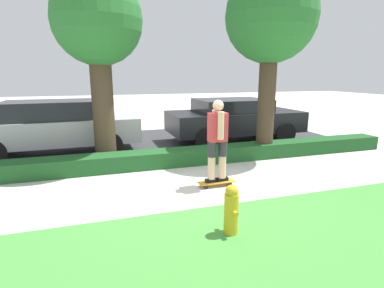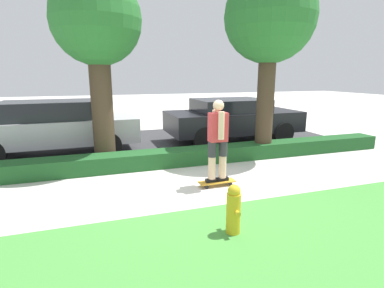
{
  "view_description": "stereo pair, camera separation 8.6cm",
  "coord_description": "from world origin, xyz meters",
  "views": [
    {
      "loc": [
        -1.7,
        -5.47,
        2.22
      ],
      "look_at": [
        0.21,
        0.6,
        0.75
      ],
      "focal_mm": 28.0,
      "sensor_mm": 36.0,
      "label": 1
    },
    {
      "loc": [
        -1.78,
        -5.44,
        2.22
      ],
      "look_at": [
        0.21,
        0.6,
        0.75
      ],
      "focal_mm": 28.0,
      "sensor_mm": 36.0,
      "label": 2
    }
  ],
  "objects": [
    {
      "name": "hedge_row",
      "position": [
        0.0,
        1.6,
        0.2
      ],
      "size": [
        12.72,
        0.6,
        0.39
      ],
      "color": "#1E5123",
      "rests_on": "ground_plane"
    },
    {
      "name": "skateboard",
      "position": [
        0.52,
        -0.1,
        0.08
      ],
      "size": [
        0.76,
        0.24,
        0.1
      ],
      "color": "gold",
      "rests_on": "ground_plane"
    },
    {
      "name": "parked_car_front",
      "position": [
        -2.89,
        3.63,
        0.81
      ],
      "size": [
        4.57,
        1.84,
        1.53
      ],
      "rotation": [
        0.0,
        0.0,
        0.03
      ],
      "color": "#B7B7BC",
      "rests_on": "ground_plane"
    },
    {
      "name": "skater_person",
      "position": [
        0.52,
        -0.1,
        0.98
      ],
      "size": [
        0.49,
        0.43,
        1.66
      ],
      "color": "black",
      "rests_on": "skateboard"
    },
    {
      "name": "fire_hydrant",
      "position": [
        0.0,
        -1.91,
        0.37
      ],
      "size": [
        0.2,
        0.33,
        0.74
      ],
      "color": "gold",
      "rests_on": "ground_plane"
    },
    {
      "name": "ground_plane",
      "position": [
        0.0,
        0.0,
        0.0
      ],
      "size": [
        60.0,
        60.0,
        0.0
      ],
      "primitive_type": "plane",
      "color": "beige"
    },
    {
      "name": "tree_near",
      "position": [
        -1.58,
        2.18,
        3.3
      ],
      "size": [
        2.08,
        2.08,
        4.5
      ],
      "color": "#423323",
      "rests_on": "ground_plane"
    },
    {
      "name": "parked_car_middle",
      "position": [
        2.69,
        3.73,
        0.78
      ],
      "size": [
        4.48,
        2.05,
        1.44
      ],
      "rotation": [
        0.0,
        0.0,
        0.01
      ],
      "color": "black",
      "rests_on": "ground_plane"
    },
    {
      "name": "street_asphalt",
      "position": [
        0.0,
        4.2,
        0.0
      ],
      "size": [
        12.72,
        5.0,
        0.01
      ],
      "color": "#38383A",
      "rests_on": "ground_plane"
    },
    {
      "name": "tree_mid",
      "position": [
        2.64,
        1.66,
        3.57
      ],
      "size": [
        2.34,
        2.34,
        4.84
      ],
      "color": "#423323",
      "rests_on": "ground_plane"
    },
    {
      "name": "grass_lawn_strip",
      "position": [
        0.0,
        -3.0,
        0.01
      ],
      "size": [
        12.72,
        4.0,
        0.01
      ],
      "color": "#47933D",
      "rests_on": "ground_plane"
    }
  ]
}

